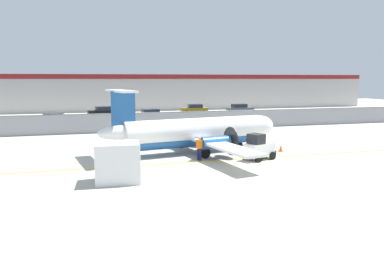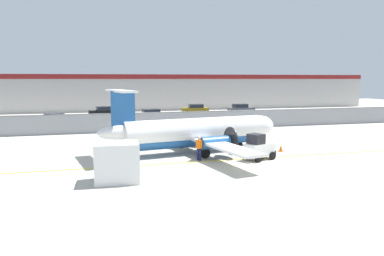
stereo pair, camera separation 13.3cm
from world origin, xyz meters
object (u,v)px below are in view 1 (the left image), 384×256
parked_car_2 (151,115)px  parked_car_0 (55,120)px  baggage_tug (259,148)px  parked_car_3 (194,109)px  traffic_cone_near_left (128,150)px  traffic_cone_near_right (281,147)px  commuter_airplane (199,132)px  parked_car_4 (240,109)px  ground_crew_worker (199,147)px  parked_car_1 (103,112)px  cargo_container (118,162)px

parked_car_2 → parked_car_0: bearing=-170.5°
baggage_tug → parked_car_3: (4.87, 33.52, 0.04)m
parked_car_0 → parked_car_2: (11.92, 3.00, 0.00)m
traffic_cone_near_left → parked_car_3: parked_car_3 is taller
traffic_cone_near_right → commuter_airplane: bearing=167.4°
commuter_airplane → parked_car_4: (15.45, 28.42, -0.71)m
traffic_cone_near_right → baggage_tug: bearing=-142.6°
ground_crew_worker → parked_car_3: (9.00, 32.63, -0.06)m
parked_car_1 → parked_car_3: size_ratio=1.01×
baggage_tug → parked_car_2: 25.94m
cargo_container → parked_car_4: cargo_container is taller
ground_crew_worker → parked_car_2: size_ratio=0.39×
baggage_tug → traffic_cone_near_right: (3.04, 2.32, -0.54)m
parked_car_2 → baggage_tug: bearing=-87.1°
parked_car_3 → traffic_cone_near_left: bearing=70.6°
parked_car_2 → parked_car_4: (15.50, 6.45, 0.00)m
traffic_cone_near_left → parked_car_0: parked_car_0 is taller
parked_car_4 → ground_crew_worker: bearing=-118.4°
parked_car_0 → parked_car_4: size_ratio=1.01×
traffic_cone_near_right → parked_car_4: (9.08, 29.84, 0.58)m
parked_car_3 → baggage_tug: bearing=87.4°
parked_car_0 → cargo_container: bearing=-75.9°
baggage_tug → traffic_cone_near_right: size_ratio=4.02×
commuter_airplane → baggage_tug: size_ratio=6.23×
parked_car_0 → commuter_airplane: bearing=-55.1°
ground_crew_worker → traffic_cone_near_left: size_ratio=2.66×
traffic_cone_near_left → parked_car_0: size_ratio=0.15×
baggage_tug → ground_crew_worker: 4.22m
traffic_cone_near_left → parked_car_0: (-6.60, 18.27, 0.58)m
commuter_airplane → parked_car_0: (-11.97, 18.97, -0.71)m
parked_car_4 → parked_car_0: bearing=-161.9°
ground_crew_worker → cargo_container: bearing=-4.1°
traffic_cone_near_right → parked_car_3: 31.26m
parked_car_1 → parked_car_3: bearing=177.0°
cargo_container → parked_car_3: cargo_container is taller
parked_car_3 → cargo_container: bearing=73.5°
parked_car_4 → parked_car_3: bearing=168.4°
baggage_tug → parked_car_4: baggage_tug is taller
parked_car_1 → ground_crew_worker: bearing=92.4°
commuter_airplane → parked_car_2: commuter_airplane is taller
baggage_tug → traffic_cone_near_left: size_ratio=4.02×
parked_car_1 → parked_car_3: 14.38m
parked_car_1 → parked_car_2: (6.08, -6.75, 0.00)m
parked_car_3 → commuter_airplane: bearing=80.2°
baggage_tug → parked_car_0: 27.39m
parked_car_0 → parked_car_3: 22.89m
ground_crew_worker → traffic_cone_near_right: size_ratio=2.66×
traffic_cone_near_left → traffic_cone_near_right: same height
parked_car_1 → cargo_container: bearing=81.9°
baggage_tug → traffic_cone_near_left: baggage_tug is taller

